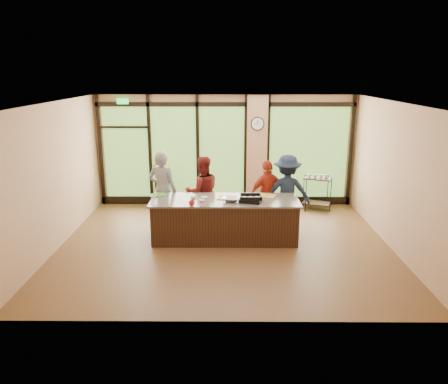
{
  "coord_description": "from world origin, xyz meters",
  "views": [
    {
      "loc": [
        0.05,
        -8.74,
        3.6
      ],
      "look_at": [
        -0.02,
        0.4,
        1.06
      ],
      "focal_mm": 35.0,
      "sensor_mm": 36.0,
      "label": 1
    }
  ],
  "objects_px": {
    "island_base": "(225,220)",
    "cook_left": "(163,190)",
    "bar_cart": "(317,189)",
    "flower_stand": "(163,193)",
    "roasting_pan": "(250,200)",
    "cook_right": "(287,192)"
  },
  "relations": [
    {
      "from": "island_base",
      "to": "cook_left",
      "type": "height_order",
      "value": "cook_left"
    },
    {
      "from": "island_base",
      "to": "cook_right",
      "type": "bearing_deg",
      "value": 29.18
    },
    {
      "from": "cook_right",
      "to": "bar_cart",
      "type": "bearing_deg",
      "value": -126.46
    },
    {
      "from": "island_base",
      "to": "flower_stand",
      "type": "relative_size",
      "value": 3.92
    },
    {
      "from": "cook_right",
      "to": "flower_stand",
      "type": "bearing_deg",
      "value": -27.21
    },
    {
      "from": "bar_cart",
      "to": "island_base",
      "type": "bearing_deg",
      "value": -115.96
    },
    {
      "from": "island_base",
      "to": "cook_left",
      "type": "distance_m",
      "value": 1.68
    },
    {
      "from": "cook_left",
      "to": "cook_right",
      "type": "xyz_separation_m",
      "value": [
        2.9,
        0.1,
        -0.05
      ]
    },
    {
      "from": "roasting_pan",
      "to": "cook_left",
      "type": "bearing_deg",
      "value": 171.95
    },
    {
      "from": "island_base",
      "to": "bar_cart",
      "type": "height_order",
      "value": "bar_cart"
    },
    {
      "from": "cook_right",
      "to": "roasting_pan",
      "type": "relative_size",
      "value": 3.9
    },
    {
      "from": "island_base",
      "to": "flower_stand",
      "type": "xyz_separation_m",
      "value": [
        -1.71,
        2.42,
        -0.04
      ]
    },
    {
      "from": "flower_stand",
      "to": "island_base",
      "type": "bearing_deg",
      "value": -61.0
    },
    {
      "from": "flower_stand",
      "to": "bar_cart",
      "type": "bearing_deg",
      "value": -9.71
    },
    {
      "from": "roasting_pan",
      "to": "island_base",
      "type": "bearing_deg",
      "value": 178.14
    },
    {
      "from": "cook_left",
      "to": "bar_cart",
      "type": "bearing_deg",
      "value": -144.35
    },
    {
      "from": "island_base",
      "to": "bar_cart",
      "type": "bearing_deg",
      "value": 41.58
    },
    {
      "from": "cook_right",
      "to": "roasting_pan",
      "type": "height_order",
      "value": "cook_right"
    },
    {
      "from": "cook_right",
      "to": "flower_stand",
      "type": "height_order",
      "value": "cook_right"
    },
    {
      "from": "cook_left",
      "to": "bar_cart",
      "type": "xyz_separation_m",
      "value": [
        3.89,
        1.46,
        -0.34
      ]
    },
    {
      "from": "cook_left",
      "to": "flower_stand",
      "type": "relative_size",
      "value": 2.35
    },
    {
      "from": "island_base",
      "to": "bar_cart",
      "type": "distance_m",
      "value": 3.27
    }
  ]
}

